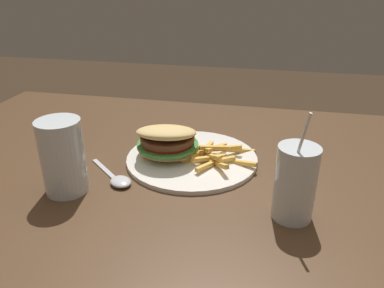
# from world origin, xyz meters

# --- Properties ---
(dining_table) EXTENTS (1.63, 1.08, 0.71)m
(dining_table) POSITION_xyz_m (0.00, 0.00, 0.62)
(dining_table) COLOR #4C331E
(dining_table) RESTS_ON ground_plane
(meal_plate_near) EXTENTS (0.30, 0.30, 0.10)m
(meal_plate_near) POSITION_xyz_m (0.13, -0.13, 0.73)
(meal_plate_near) COLOR white
(meal_plate_near) RESTS_ON dining_table
(beer_glass) EXTENTS (0.08, 0.08, 0.15)m
(beer_glass) POSITION_xyz_m (0.32, 0.04, 0.78)
(beer_glass) COLOR silver
(beer_glass) RESTS_ON dining_table
(juice_glass) EXTENTS (0.07, 0.07, 0.21)m
(juice_glass) POSITION_xyz_m (-0.11, 0.04, 0.77)
(juice_glass) COLOR silver
(juice_glass) RESTS_ON dining_table
(spoon) EXTENTS (0.14, 0.12, 0.01)m
(spoon) POSITION_xyz_m (0.23, -0.00, 0.71)
(spoon) COLOR silver
(spoon) RESTS_ON dining_table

